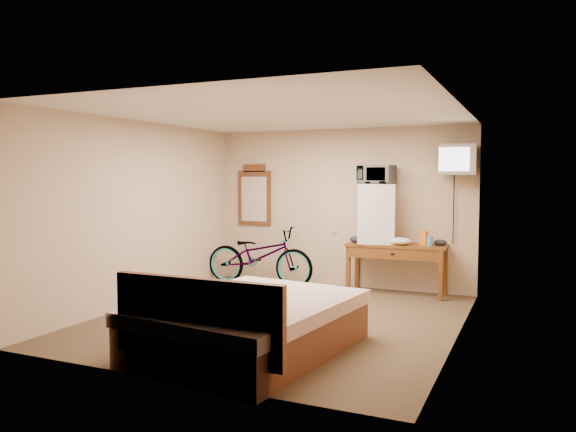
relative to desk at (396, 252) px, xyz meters
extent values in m
plane|color=#503928|center=(-0.97, -2.00, -0.64)|extent=(4.60, 4.60, 0.00)
plane|color=silver|center=(-0.97, -2.00, 1.86)|extent=(4.60, 4.60, 0.00)
cube|color=#C8AC8D|center=(-0.97, 0.30, 0.61)|extent=(4.20, 0.04, 2.50)
cube|color=#C8AC8D|center=(-0.97, -4.30, 0.61)|extent=(4.20, 0.04, 2.50)
cube|color=#C8AC8D|center=(-3.07, -2.00, 0.61)|extent=(0.04, 4.60, 2.50)
cube|color=#C8AC8D|center=(1.13, -2.00, 0.61)|extent=(0.04, 4.60, 2.50)
cube|color=beige|center=(-1.05, 0.29, 0.28)|extent=(0.08, 0.01, 0.13)
cube|color=brown|center=(0.00, 0.04, 0.09)|extent=(1.47, 0.60, 0.04)
cube|color=brown|center=(-0.68, -0.19, -0.28)|extent=(0.06, 0.06, 0.71)
cube|color=brown|center=(0.68, -0.19, -0.28)|extent=(0.06, 0.06, 0.71)
cube|color=brown|center=(-0.68, 0.27, -0.28)|extent=(0.06, 0.06, 0.71)
cube|color=brown|center=(0.68, 0.27, -0.28)|extent=(0.06, 0.06, 0.71)
cube|color=brown|center=(0.00, -0.21, -0.01)|extent=(1.33, 0.08, 0.16)
cube|color=black|center=(0.00, -0.23, -0.01)|extent=(0.05, 0.02, 0.03)
cube|color=white|center=(-0.32, 0.04, 0.55)|extent=(0.66, 0.64, 0.89)
cube|color=#A4A59F|center=(-0.32, -0.23, 0.73)|extent=(0.54, 0.01, 0.00)
cylinder|color=#A4A59F|center=(-0.51, -0.23, 0.50)|extent=(0.02, 0.02, 0.32)
imported|color=white|center=(-0.32, 0.04, 1.14)|extent=(0.55, 0.40, 0.28)
cube|color=orange|center=(0.40, 0.02, 0.22)|extent=(0.12, 0.09, 0.21)
cylinder|color=#3A93C5|center=(0.50, -0.06, 0.18)|extent=(0.08, 0.08, 0.15)
ellipsoid|color=silver|center=(0.06, -0.07, 0.17)|extent=(0.36, 0.28, 0.11)
ellipsoid|color=black|center=(-0.54, -0.09, 0.17)|extent=(0.30, 0.22, 0.11)
ellipsoid|color=black|center=(0.62, 0.09, 0.15)|extent=(0.19, 0.16, 0.09)
cube|color=black|center=(0.83, 0.29, 1.25)|extent=(0.14, 0.02, 0.14)
cylinder|color=black|center=(0.83, 0.24, 1.25)|extent=(0.05, 0.30, 0.05)
cube|color=#A4A59F|center=(0.83, 0.02, 1.35)|extent=(0.57, 0.51, 0.43)
cube|color=white|center=(0.83, -0.19, 1.35)|extent=(0.40, 0.10, 0.33)
cube|color=black|center=(0.83, 0.23, 1.35)|extent=(0.30, 0.08, 0.27)
cube|color=brown|center=(-2.50, 0.28, 0.75)|extent=(0.60, 0.04, 0.91)
cube|color=brown|center=(-2.50, 0.28, 1.25)|extent=(0.40, 0.04, 0.13)
cube|color=white|center=(-2.50, 0.26, 0.73)|extent=(0.48, 0.01, 0.75)
imported|color=black|center=(-2.17, -0.18, -0.16)|extent=(1.85, 0.71, 0.96)
cube|color=brown|center=(-0.71, -3.30, -0.44)|extent=(1.88, 2.34, 0.40)
cube|color=beige|center=(-0.71, -3.30, -0.19)|extent=(1.92, 2.39, 0.14)
cube|color=brown|center=(-0.71, -4.26, -0.09)|extent=(1.62, 0.08, 0.70)
ellipsoid|color=white|center=(-1.08, -3.95, -0.06)|extent=(0.57, 0.35, 0.20)
ellipsoid|color=white|center=(-0.33, -3.95, -0.06)|extent=(0.57, 0.35, 0.20)
camera|label=1|loc=(1.87, -8.19, 1.11)|focal=35.00mm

